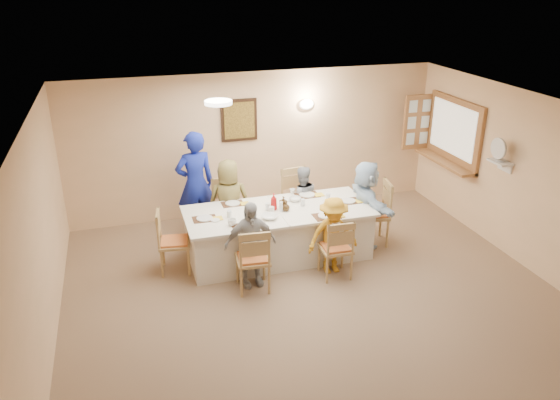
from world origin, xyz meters
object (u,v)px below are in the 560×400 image
object	(u,v)px
desk_fan	(500,153)
diner_back_right	(302,200)
chair_right_end	(372,213)
serving_hatch	(454,132)
diner_back_left	(229,202)
chair_front_left	(253,258)
diner_right_end	(366,203)
dining_table	(278,233)
diner_front_left	(250,244)
caregiver	(195,184)
diner_front_right	(333,236)
chair_back_left	(228,210)
chair_back_right	(299,201)
condiment_ketchup	(274,202)
chair_front_right	(336,247)
chair_left_end	(174,241)

from	to	relation	value
desk_fan	diner_back_right	size ratio (longest dim) A/B	0.26
chair_right_end	desk_fan	bearing A→B (deg)	80.16
serving_hatch	diner_back_left	distance (m)	4.03
chair_front_left	diner_right_end	world-z (taller)	diner_right_end
desk_fan	chair_right_end	xyz separation A→B (m)	(-1.69, 0.65, -1.03)
dining_table	chair_front_left	size ratio (longest dim) A/B	2.92
diner_front_left	caregiver	distance (m)	1.90
serving_hatch	chair_front_left	world-z (taller)	serving_hatch
diner_back_left	diner_right_end	xyz separation A→B (m)	(2.02, -0.68, 0.00)
serving_hatch	desk_fan	distance (m)	1.36
desk_fan	diner_front_right	world-z (taller)	desk_fan
chair_back_left	diner_right_end	xyz separation A→B (m)	(2.02, -0.80, 0.20)
diner_front_right	chair_front_left	bearing A→B (deg)	-175.50
chair_right_end	diner_back_left	xyz separation A→B (m)	(-2.15, 0.68, 0.17)
chair_back_right	diner_back_right	bearing A→B (deg)	-98.83
serving_hatch	diner_front_left	size ratio (longest dim) A/B	1.21
chair_front_left	condiment_ketchup	xyz separation A→B (m)	(0.54, 0.83, 0.41)
serving_hatch	chair_back_right	xyz separation A→B (m)	(-2.75, 0.10, -0.98)
diner_front_right	dining_table	bearing A→B (deg)	130.21
serving_hatch	diner_back_left	world-z (taller)	serving_hatch
chair_front_right	condiment_ketchup	world-z (taller)	condiment_ketchup
diner_front_left	chair_front_right	bearing A→B (deg)	-8.93
diner_back_left	diner_back_right	xyz separation A→B (m)	(1.20, 0.00, -0.11)
caregiver	desk_fan	bearing A→B (deg)	148.40
dining_table	chair_right_end	distance (m)	1.56
chair_back_right	chair_front_right	world-z (taller)	chair_back_right
chair_right_end	diner_front_right	xyz separation A→B (m)	(-0.95, -0.68, 0.06)
chair_front_left	diner_back_right	bearing A→B (deg)	-124.20
chair_back_right	diner_front_right	distance (m)	1.48
serving_hatch	condiment_ketchup	xyz separation A→B (m)	(-3.41, -0.67, -0.61)
diner_front_left	condiment_ketchup	xyz separation A→B (m)	(0.54, 0.71, 0.27)
diner_right_end	diner_back_left	bearing A→B (deg)	71.95
serving_hatch	diner_back_right	bearing A→B (deg)	-179.59
dining_table	diner_front_right	world-z (taller)	diner_front_right
chair_back_left	desk_fan	bearing A→B (deg)	-21.39
chair_front_left	diner_back_left	bearing A→B (deg)	-85.17
diner_back_right	chair_left_end	bearing A→B (deg)	22.62
serving_hatch	chair_right_end	size ratio (longest dim) A/B	1.45
diner_front_left	condiment_ketchup	distance (m)	0.94
chair_back_left	diner_back_right	bearing A→B (deg)	-6.39
diner_back_left	diner_right_end	distance (m)	2.13
diner_back_left	diner_front_right	distance (m)	1.82
chair_front_left	diner_back_right	xyz separation A→B (m)	(1.20, 1.48, 0.10)
chair_back_left	condiment_ketchup	distance (m)	1.02
diner_front_left	dining_table	bearing A→B (deg)	45.36
diner_front_left	diner_right_end	size ratio (longest dim) A/B	0.90
diner_back_left	chair_front_right	bearing A→B (deg)	135.73
serving_hatch	chair_right_end	world-z (taller)	serving_hatch
chair_front_right	condiment_ketchup	bearing A→B (deg)	-49.33
chair_front_left	diner_front_right	size ratio (longest dim) A/B	0.83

